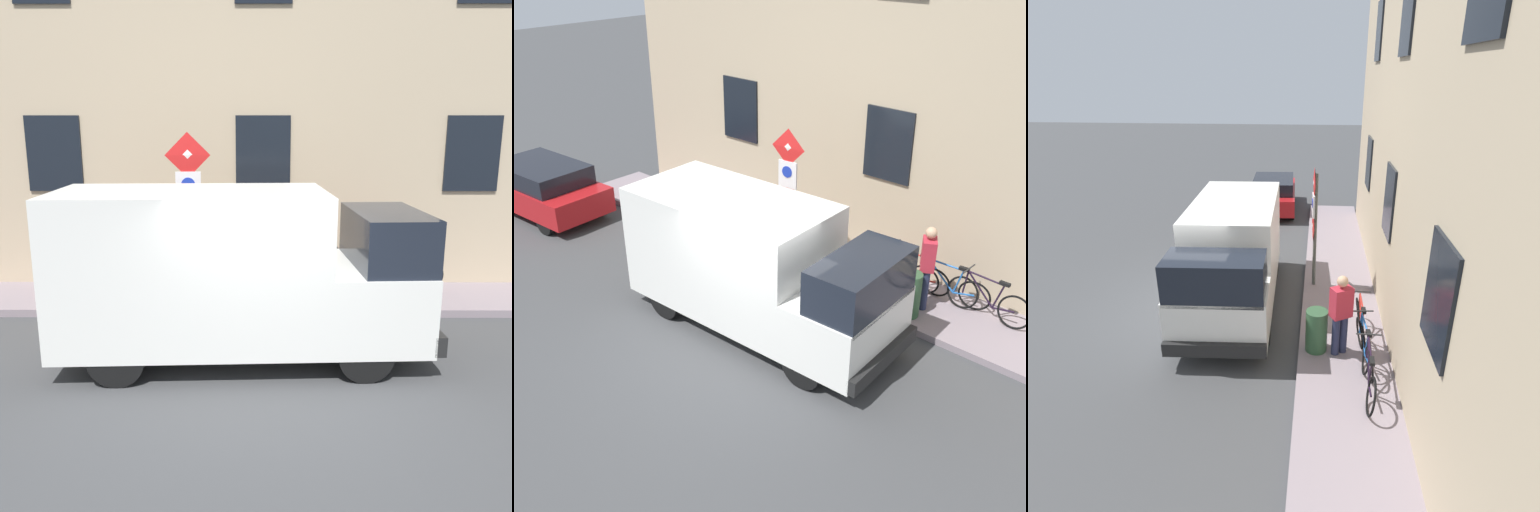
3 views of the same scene
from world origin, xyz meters
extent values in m
plane|color=#3E3F40|center=(0.00, 0.00, 0.00)|extent=(80.00, 80.00, 0.00)
cube|color=gray|center=(3.68, 0.00, 0.07)|extent=(1.83, 17.35, 0.14)
cube|color=tan|center=(4.95, 0.00, 4.44)|extent=(0.70, 15.35, 8.88)
cube|color=black|center=(4.58, 0.00, 2.84)|extent=(0.06, 1.10, 1.50)
cube|color=black|center=(4.58, 4.22, 2.84)|extent=(0.06, 1.10, 1.50)
cylinder|color=#474C47|center=(3.02, 1.33, 1.63)|extent=(0.09, 0.09, 2.99)
pyramid|color=silver|center=(2.94, 1.32, 2.88)|extent=(0.08, 0.50, 0.50)
pyramid|color=red|center=(2.94, 1.32, 2.88)|extent=(0.07, 0.56, 0.56)
cube|color=white|center=(2.96, 1.32, 2.33)|extent=(0.08, 0.44, 0.56)
cylinder|color=#1933B2|center=(2.93, 1.32, 2.39)|extent=(0.03, 0.24, 0.24)
pyramid|color=silver|center=(2.94, 1.32, 1.78)|extent=(0.08, 0.50, 0.50)
pyramid|color=red|center=(2.94, 1.32, 1.78)|extent=(0.07, 0.56, 0.56)
cube|color=white|center=(1.04, 1.05, 1.41)|extent=(2.16, 3.88, 2.18)
cube|color=white|center=(1.15, -1.55, 0.87)|extent=(2.06, 1.48, 1.10)
cube|color=black|center=(1.16, -1.76, 1.77)|extent=(1.96, 1.06, 0.84)
cube|color=black|center=(1.18, -2.30, 0.50)|extent=(2.01, 0.25, 0.28)
cylinder|color=black|center=(2.02, -1.27, 0.38)|extent=(0.25, 0.77, 0.76)
cylinder|color=black|center=(0.26, -1.35, 0.38)|extent=(0.25, 0.77, 0.76)
cylinder|color=black|center=(1.87, 2.05, 0.38)|extent=(0.25, 0.77, 0.76)
cylinder|color=black|center=(0.12, 1.98, 0.38)|extent=(0.25, 0.77, 0.76)
cube|color=#A8161A|center=(1.22, 8.45, 0.58)|extent=(1.97, 4.09, 0.64)
cube|color=black|center=(1.23, 8.25, 1.08)|extent=(1.74, 2.49, 0.60)
cylinder|color=black|center=(1.92, 9.81, 0.30)|extent=(0.21, 0.61, 0.60)
cylinder|color=black|center=(0.52, 7.09, 0.30)|extent=(0.21, 0.61, 0.60)
cylinder|color=black|center=(2.07, 7.17, 0.30)|extent=(0.21, 0.61, 0.60)
torus|color=black|center=(4.06, -2.27, 0.47)|extent=(0.15, 0.66, 0.66)
torus|color=black|center=(4.04, -3.32, 0.47)|extent=(0.15, 0.66, 0.66)
cylinder|color=black|center=(4.05, -2.60, 0.68)|extent=(0.05, 0.60, 0.60)
cylinder|color=black|center=(4.05, -2.68, 0.95)|extent=(0.05, 0.73, 0.07)
cylinder|color=black|center=(4.05, -2.97, 0.66)|extent=(0.04, 0.19, 0.55)
cylinder|color=black|center=(4.04, -3.10, 0.43)|extent=(0.05, 0.43, 0.12)
cylinder|color=black|center=(4.06, -2.29, 0.72)|extent=(0.04, 0.09, 0.50)
cube|color=black|center=(4.04, -3.04, 0.97)|extent=(0.08, 0.20, 0.06)
cylinder|color=#262626|center=(4.06, -2.32, 1.02)|extent=(0.46, 0.04, 0.03)
torus|color=black|center=(4.00, -1.45, 0.47)|extent=(0.18, 0.67, 0.66)
torus|color=black|center=(4.10, -2.49, 0.47)|extent=(0.18, 0.67, 0.66)
cylinder|color=#2261B1|center=(4.03, -1.78, 0.68)|extent=(0.09, 0.60, 0.60)
cylinder|color=#2261B1|center=(4.04, -1.86, 0.95)|extent=(0.10, 0.73, 0.07)
cylinder|color=#2261B1|center=(4.06, -2.15, 0.66)|extent=(0.05, 0.19, 0.55)
cylinder|color=#2261B1|center=(4.08, -2.28, 0.43)|extent=(0.07, 0.43, 0.12)
cylinder|color=#2261B1|center=(4.00, -1.47, 0.72)|extent=(0.04, 0.09, 0.50)
cube|color=black|center=(4.07, -2.22, 0.97)|extent=(0.10, 0.21, 0.06)
cylinder|color=#262626|center=(4.01, -1.50, 1.02)|extent=(0.46, 0.07, 0.03)
torus|color=black|center=(4.04, -0.63, 0.47)|extent=(0.15, 0.66, 0.66)
torus|color=black|center=(4.06, -1.67, 0.47)|extent=(0.15, 0.66, 0.66)
cylinder|color=red|center=(4.05, -0.96, 0.68)|extent=(0.05, 0.60, 0.60)
cylinder|color=red|center=(4.05, -1.04, 0.95)|extent=(0.05, 0.73, 0.07)
cylinder|color=red|center=(4.05, -1.33, 0.66)|extent=(0.04, 0.19, 0.55)
cylinder|color=red|center=(4.05, -1.46, 0.43)|extent=(0.04, 0.43, 0.12)
cylinder|color=red|center=(4.04, -0.65, 0.72)|extent=(0.04, 0.09, 0.50)
cube|color=black|center=(4.05, -1.40, 0.97)|extent=(0.08, 0.20, 0.06)
cylinder|color=#262626|center=(4.04, -0.68, 1.02)|extent=(0.46, 0.04, 0.03)
cylinder|color=#262B47|center=(3.50, -1.73, 0.56)|extent=(0.16, 0.16, 0.85)
cylinder|color=#262B47|center=(3.66, -1.64, 0.56)|extent=(0.16, 0.16, 0.85)
cube|color=#B52736|center=(3.58, -1.68, 1.30)|extent=(0.48, 0.43, 0.62)
sphere|color=tan|center=(3.58, -1.68, 1.75)|extent=(0.22, 0.22, 0.22)
cylinder|color=#2D5133|center=(3.12, -1.62, 0.59)|extent=(0.44, 0.44, 0.90)
camera|label=1|loc=(-6.56, 0.10, 3.36)|focal=38.15mm
camera|label=2|loc=(-6.28, -6.46, 6.82)|focal=44.00mm
camera|label=3|loc=(3.06, -8.96, 5.39)|focal=30.05mm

